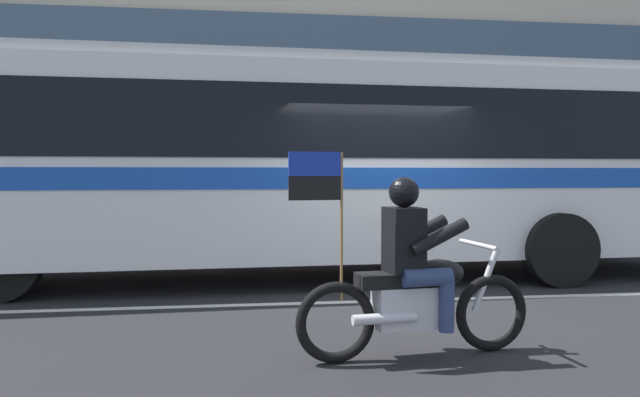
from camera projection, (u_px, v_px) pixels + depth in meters
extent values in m
plane|color=black|center=(381.00, 291.00, 8.03)|extent=(60.00, 60.00, 0.00)
cube|color=#B7B2A8|center=(328.00, 242.00, 13.08)|extent=(28.00, 3.80, 0.15)
cube|color=silver|center=(393.00, 301.00, 7.44)|extent=(26.60, 0.14, 0.01)
cube|color=#384C60|center=(317.00, 43.00, 14.72)|extent=(25.76, 0.10, 1.40)
cube|color=white|center=(304.00, 164.00, 9.02)|extent=(12.80, 3.07, 2.70)
cube|color=black|center=(304.00, 128.00, 9.00)|extent=(11.78, 3.07, 0.96)
cube|color=#194CB2|center=(304.00, 177.00, 9.03)|extent=(12.55, 3.09, 0.28)
cube|color=silver|center=(304.00, 71.00, 8.96)|extent=(12.54, 2.93, 0.16)
cylinder|color=black|center=(560.00, 250.00, 8.37)|extent=(1.04, 0.30, 1.04)
torus|color=black|center=(491.00, 313.00, 5.34)|extent=(0.70, 0.17, 0.69)
torus|color=black|center=(336.00, 322.00, 5.00)|extent=(0.70, 0.17, 0.69)
cube|color=silver|center=(411.00, 306.00, 5.15)|extent=(0.67, 0.35, 0.36)
ellipsoid|color=black|center=(438.00, 273.00, 5.20)|extent=(0.51, 0.33, 0.24)
cube|color=black|center=(389.00, 280.00, 5.10)|extent=(0.59, 0.32, 0.12)
cylinder|color=silver|center=(486.00, 280.00, 5.32)|extent=(0.28, 0.09, 0.58)
cylinder|color=silver|center=(478.00, 244.00, 5.28)|extent=(0.11, 0.64, 0.04)
cylinder|color=silver|center=(384.00, 318.00, 4.93)|extent=(0.56, 0.15, 0.09)
cube|color=black|center=(404.00, 240.00, 5.11)|extent=(0.32, 0.39, 0.56)
sphere|color=black|center=(404.00, 192.00, 5.09)|extent=(0.26, 0.26, 0.26)
cylinder|color=navy|center=(411.00, 271.00, 5.33)|extent=(0.43, 0.20, 0.15)
cylinder|color=navy|center=(429.00, 296.00, 5.39)|extent=(0.13, 0.13, 0.46)
cylinder|color=navy|center=(427.00, 277.00, 4.98)|extent=(0.43, 0.20, 0.15)
cylinder|color=navy|center=(447.00, 305.00, 5.04)|extent=(0.13, 0.13, 0.46)
cylinder|color=black|center=(420.00, 232.00, 5.36)|extent=(0.53, 0.17, 0.32)
cylinder|color=black|center=(440.00, 237.00, 4.97)|extent=(0.53, 0.17, 0.32)
cylinder|color=olive|center=(342.00, 227.00, 4.97)|extent=(0.02, 0.02, 1.25)
cube|color=#1933A5|center=(315.00, 164.00, 4.90)|extent=(0.44, 0.07, 0.20)
cube|color=black|center=(315.00, 188.00, 4.90)|extent=(0.44, 0.07, 0.20)
cylinder|color=red|center=(297.00, 231.00, 11.93)|extent=(0.22, 0.22, 0.58)
sphere|color=red|center=(297.00, 213.00, 11.92)|extent=(0.20, 0.20, 0.20)
cylinder|color=red|center=(297.00, 230.00, 11.79)|extent=(0.09, 0.10, 0.09)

